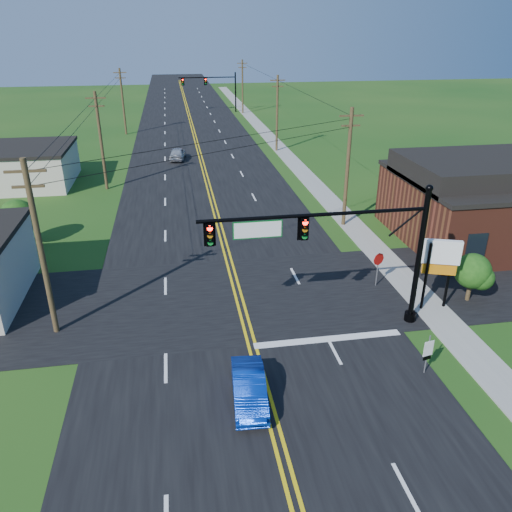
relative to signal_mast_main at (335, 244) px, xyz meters
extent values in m
plane|color=#154212|center=(-4.34, -8.00, -4.75)|extent=(260.00, 260.00, 0.00)
cube|color=black|center=(-4.34, 42.00, -4.73)|extent=(16.00, 220.00, 0.04)
cube|color=black|center=(-4.34, 4.00, -4.73)|extent=(70.00, 10.00, 0.04)
cube|color=gray|center=(6.16, 32.00, -4.71)|extent=(2.00, 160.00, 0.08)
cylinder|color=black|center=(4.46, 0.00, -1.15)|extent=(0.28, 0.28, 7.20)
cylinder|color=black|center=(4.46, 0.00, -4.50)|extent=(0.60, 0.60, 0.50)
sphere|color=black|center=(4.46, 0.00, 2.55)|extent=(0.36, 0.36, 0.36)
cylinder|color=black|center=(-1.04, 0.00, 1.55)|extent=(11.00, 0.18, 0.18)
cube|color=#055E1B|center=(-3.74, 0.00, 1.00)|extent=(2.30, 0.06, 0.85)
cylinder|color=black|center=(4.46, 72.00, -1.15)|extent=(0.28, 0.28, 7.20)
cylinder|color=black|center=(4.46, 72.00, -4.50)|extent=(0.60, 0.60, 0.50)
sphere|color=black|center=(4.46, 72.00, 2.55)|extent=(0.36, 0.36, 0.36)
cylinder|color=black|center=(-0.54, 72.00, 1.25)|extent=(10.00, 0.18, 0.18)
cube|color=#055E1B|center=(-3.74, 72.00, 0.70)|extent=(2.30, 0.06, 0.85)
cube|color=#5F281B|center=(15.66, 10.00, -2.55)|extent=(14.00, 11.00, 4.40)
cube|color=black|center=(15.66, 10.00, -0.20)|extent=(14.20, 11.20, 0.30)
cube|color=beige|center=(-23.34, 30.00, -3.05)|extent=(12.00, 9.00, 3.40)
cube|color=black|center=(-23.34, 30.00, -1.20)|extent=(12.20, 9.20, 0.30)
cylinder|color=#3D2F1B|center=(-13.84, 2.00, -0.25)|extent=(0.28, 0.28, 9.00)
cube|color=#3D2F1B|center=(-13.84, 2.00, 3.65)|extent=(1.80, 0.12, 0.12)
cube|color=#3D2F1B|center=(-13.84, 2.00, 2.95)|extent=(1.40, 0.12, 0.12)
cylinder|color=#3D2F1B|center=(-13.84, 27.00, -0.25)|extent=(0.28, 0.28, 9.00)
cube|color=#3D2F1B|center=(-13.84, 27.00, 3.65)|extent=(1.80, 0.12, 0.12)
cube|color=#3D2F1B|center=(-13.84, 27.00, 2.95)|extent=(1.40, 0.12, 0.12)
cylinder|color=#3D2F1B|center=(-13.84, 54.00, -0.25)|extent=(0.28, 0.28, 9.00)
cube|color=#3D2F1B|center=(-13.84, 54.00, 3.65)|extent=(1.80, 0.12, 0.12)
cube|color=#3D2F1B|center=(-13.84, 54.00, 2.95)|extent=(1.40, 0.12, 0.12)
cylinder|color=#3D2F1B|center=(5.46, 14.00, -0.25)|extent=(0.28, 0.28, 9.00)
cube|color=#3D2F1B|center=(5.46, 14.00, 3.65)|extent=(1.80, 0.12, 0.12)
cube|color=#3D2F1B|center=(5.46, 14.00, 2.95)|extent=(1.40, 0.12, 0.12)
cylinder|color=#3D2F1B|center=(5.46, 40.00, -0.25)|extent=(0.28, 0.28, 9.00)
cube|color=#3D2F1B|center=(5.46, 40.00, 3.65)|extent=(1.80, 0.12, 0.12)
cube|color=#3D2F1B|center=(5.46, 40.00, 2.95)|extent=(1.40, 0.12, 0.12)
cylinder|color=#3D2F1B|center=(5.46, 70.00, -0.25)|extent=(0.28, 0.28, 9.00)
cube|color=#3D2F1B|center=(5.46, 70.00, 3.65)|extent=(1.80, 0.12, 0.12)
cube|color=#3D2F1B|center=(5.46, 70.00, 2.95)|extent=(1.40, 0.12, 0.12)
cylinder|color=#3D2F1B|center=(11.66, 18.00, -3.83)|extent=(0.24, 0.24, 1.85)
sphere|color=#174410|center=(11.66, 18.00, -2.15)|extent=(3.00, 3.00, 3.00)
cylinder|color=#3D2F1B|center=(8.66, 1.50, -4.09)|extent=(0.24, 0.24, 1.32)
sphere|color=#174410|center=(8.66, 1.50, -2.89)|extent=(2.00, 2.00, 2.00)
cylinder|color=#3D2F1B|center=(-18.34, 14.00, -3.98)|extent=(0.24, 0.24, 1.54)
sphere|color=#174410|center=(-18.34, 14.00, -2.58)|extent=(2.40, 2.40, 2.40)
imported|color=#072DA2|center=(-4.90, -4.77, -4.12)|extent=(1.59, 3.91, 1.26)
imported|color=#B5B5BA|center=(-6.85, 37.41, -4.05)|extent=(2.17, 4.29, 1.40)
cylinder|color=slate|center=(3.16, -4.27, -3.74)|extent=(0.08, 0.08, 2.01)
cube|color=white|center=(3.16, -4.29, -3.15)|extent=(0.50, 0.14, 0.27)
cube|color=white|center=(3.16, -4.29, -3.52)|extent=(0.50, 0.14, 0.50)
cube|color=black|center=(3.16, -4.29, -3.88)|extent=(0.41, 0.12, 0.20)
cylinder|color=slate|center=(4.16, 4.00, -3.73)|extent=(0.09, 0.09, 2.04)
cylinder|color=#A70D09|center=(4.16, 3.97, -2.95)|extent=(0.74, 0.31, 0.78)
cylinder|color=black|center=(5.60, 1.00, -2.76)|extent=(0.20, 0.20, 3.98)
cylinder|color=black|center=(6.93, 1.00, -2.76)|extent=(0.20, 0.20, 3.98)
cube|color=white|center=(6.26, 1.00, -1.32)|extent=(1.97, 0.92, 1.33)
cube|color=#CC720C|center=(6.26, 1.00, -2.31)|extent=(1.75, 0.81, 0.55)
camera|label=1|loc=(-7.31, -20.96, 9.49)|focal=35.00mm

